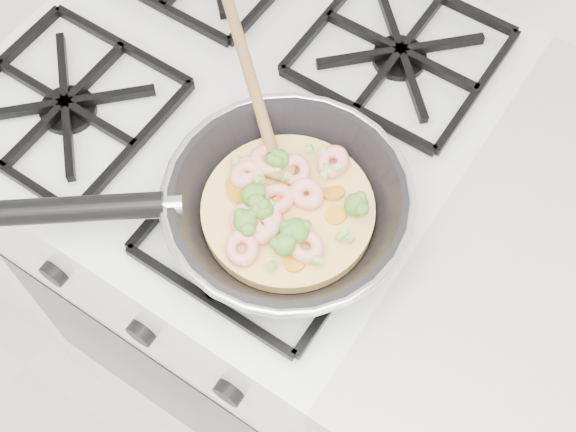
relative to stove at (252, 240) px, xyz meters
The scene contains 2 objects.
stove is the anchor object (origin of this frame).
skillet 0.54m from the stove, 40.38° to the right, with size 0.40×0.41×0.09m.
Camera 1 is at (0.39, 1.24, 1.67)m, focal length 47.36 mm.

